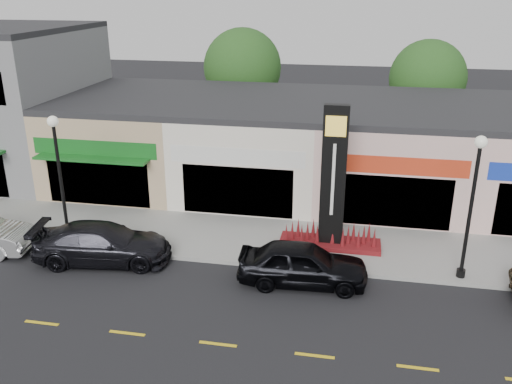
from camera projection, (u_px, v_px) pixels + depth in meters
ground at (239, 293)px, 19.55m from camera, size 120.00×120.00×0.00m
sidewalk at (260, 240)px, 23.52m from camera, size 52.00×4.30×0.15m
curb at (250, 264)px, 21.45m from camera, size 52.00×0.20×0.15m
shop_beige at (136, 136)px, 30.69m from camera, size 7.00×10.85×4.80m
shop_cream at (257, 142)px, 29.47m from camera, size 7.00×10.01×4.80m
shop_pink_w at (389, 149)px, 28.25m from camera, size 7.00×10.01×4.80m
tree_rear_west at (243, 68)px, 36.26m from camera, size 5.20×5.20×7.83m
tree_rear_mid at (428, 78)px, 34.28m from camera, size 4.80×4.80×7.29m
lamp_west_near at (59, 168)px, 21.99m from camera, size 0.44×0.44×5.47m
lamp_east_near at (473, 194)px, 19.20m from camera, size 0.44×0.44×5.47m
pylon_sign at (332, 199)px, 22.06m from camera, size 4.20×1.30×6.00m
car_dark_sedan at (103, 243)px, 21.57m from camera, size 3.00×5.70×1.58m
car_black_sedan at (303, 264)px, 19.95m from camera, size 2.19×4.87×1.63m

